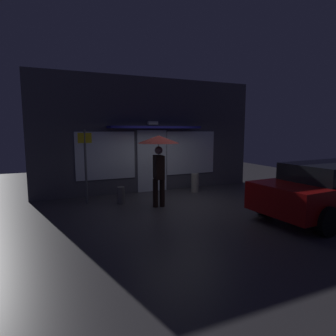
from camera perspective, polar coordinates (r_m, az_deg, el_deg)
ground_plane at (r=8.45m, az=2.08°, el=-7.50°), size 18.00×18.00×0.00m
building_facade at (r=10.31m, az=-3.54°, el=6.46°), size 8.14×1.00×4.03m
person_with_umbrella at (r=8.03m, az=-1.89°, el=3.77°), size 1.18×1.18×2.05m
parked_car at (r=8.45m, az=30.12°, el=-3.55°), size 4.43×2.17×1.37m
street_sign_post at (r=8.79m, az=-16.21°, el=1.21°), size 0.40×0.07×2.22m
sidewalk_bollard at (r=10.21m, az=5.42°, el=-2.99°), size 0.27×0.27×0.66m
sidewalk_bollard_2 at (r=8.72m, az=-9.43°, el=-5.40°), size 0.23×0.23×0.51m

